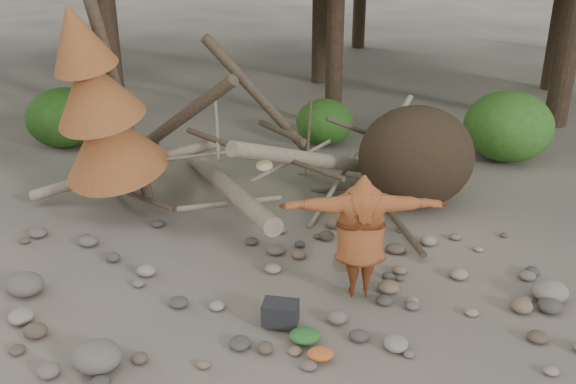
{
  "coord_description": "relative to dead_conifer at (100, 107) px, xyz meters",
  "views": [
    {
      "loc": [
        0.98,
        -7.33,
        5.24
      ],
      "look_at": [
        0.35,
        1.5,
        1.4
      ],
      "focal_mm": 40.0,
      "sensor_mm": 36.0,
      "label": 1
    }
  ],
  "objects": [
    {
      "name": "deadfall_pile",
      "position": [
        5.13,
        0.87,
        -1.16
      ],
      "size": [
        8.55,
        5.24,
        3.3
      ],
      "color": "#332619",
      "rests_on": "ground"
    },
    {
      "name": "backpack",
      "position": [
        3.46,
        -3.33,
        -1.95
      ],
      "size": [
        0.52,
        0.37,
        0.32
      ],
      "primitive_type": "cube",
      "rotation": [
        0.0,
        0.0,
        -0.11
      ],
      "color": "black",
      "rests_on": "ground"
    },
    {
      "name": "bush_right",
      "position": [
        8.12,
        3.63,
        -1.31
      ],
      "size": [
        2.0,
        2.0,
        1.6
      ],
      "primitive_type": "ellipsoid",
      "color": "#366D22",
      "rests_on": "ground"
    },
    {
      "name": "boulder_mid_left",
      "position": [
        -0.42,
        -2.78,
        -1.94
      ],
      "size": [
        0.56,
        0.51,
        0.34
      ],
      "primitive_type": "ellipsoid",
      "color": "#5E584F",
      "rests_on": "ground"
    },
    {
      "name": "boulder_front_left",
      "position": [
        1.26,
        -4.39,
        -1.92
      ],
      "size": [
        0.62,
        0.56,
        0.37
      ],
      "primitive_type": "ellipsoid",
      "color": "#665D55",
      "rests_on": "ground"
    },
    {
      "name": "boulder_mid_right",
      "position": [
        7.36,
        -2.4,
        -1.95
      ],
      "size": [
        0.54,
        0.48,
        0.32
      ],
      "primitive_type": "ellipsoid",
      "color": "gray",
      "rests_on": "ground"
    },
    {
      "name": "cloth_orange",
      "position": [
        4.03,
        -4.04,
        -2.05
      ],
      "size": [
        0.34,
        0.28,
        0.12
      ],
      "primitive_type": "ellipsoid",
      "color": "#C05620",
      "rests_on": "ground"
    },
    {
      "name": "frisbee_thrower",
      "position": [
        4.55,
        -2.51,
        -1.08
      ],
      "size": [
        2.76,
        0.99,
        1.9
      ],
      "color": "brown",
      "rests_on": "ground"
    },
    {
      "name": "cloth_green",
      "position": [
        3.82,
        -3.69,
        -2.03
      ],
      "size": [
        0.42,
        0.35,
        0.16
      ],
      "primitive_type": "ellipsoid",
      "color": "#275F26",
      "rests_on": "ground"
    },
    {
      "name": "bush_left",
      "position": [
        -2.38,
        3.83,
        -1.39
      ],
      "size": [
        1.8,
        1.8,
        1.44
      ],
      "primitive_type": "ellipsoid",
      "color": "#214813",
      "rests_on": "ground"
    },
    {
      "name": "bush_mid",
      "position": [
        3.92,
        4.43,
        -1.55
      ],
      "size": [
        1.4,
        1.4,
        1.12
      ],
      "primitive_type": "ellipsoid",
      "color": "#2B5C1A",
      "rests_on": "ground"
    },
    {
      "name": "dead_conifer",
      "position": [
        0.0,
        0.0,
        0.0
      ],
      "size": [
        2.06,
        2.16,
        4.35
      ],
      "color": "#4C3F30",
      "rests_on": "ground"
    },
    {
      "name": "ground",
      "position": [
        3.12,
        -3.37,
        -2.11
      ],
      "size": [
        120.0,
        120.0,
        0.0
      ],
      "primitive_type": "plane",
      "color": "#514C44",
      "rests_on": "ground"
    }
  ]
}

